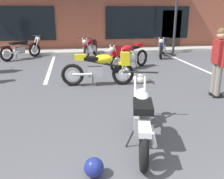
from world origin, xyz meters
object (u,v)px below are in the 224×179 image
at_px(motorcycle_silver_naked, 22,48).
at_px(helmet_on_pavement, 94,167).
at_px(motorcycle_green_cafe_racer, 102,67).
at_px(motorcycle_blue_standard, 128,55).
at_px(motorcycle_red_sportbike, 163,47).
at_px(motorcycle_foreground_classic, 142,116).
at_px(person_in_black_shirt, 219,59).
at_px(motorcycle_black_cruiser, 91,47).

height_order(motorcycle_silver_naked, helmet_on_pavement, motorcycle_silver_naked).
relative_size(motorcycle_silver_naked, motorcycle_green_cafe_racer, 0.78).
distance_m(motorcycle_blue_standard, motorcycle_green_cafe_racer, 2.22).
height_order(motorcycle_red_sportbike, helmet_on_pavement, motorcycle_red_sportbike).
relative_size(motorcycle_foreground_classic, motorcycle_silver_naked, 1.26).
height_order(motorcycle_foreground_classic, motorcycle_red_sportbike, same).
bearing_deg(person_in_black_shirt, helmet_on_pavement, -140.45).
bearing_deg(motorcycle_red_sportbike, motorcycle_black_cruiser, 173.61).
xyz_separation_m(motorcycle_foreground_classic, helmet_on_pavement, (-0.84, -0.76, -0.33)).
bearing_deg(motorcycle_black_cruiser, motorcycle_silver_naked, 178.65).
distance_m(motorcycle_foreground_classic, motorcycle_black_cruiser, 8.10).
bearing_deg(motorcycle_red_sportbike, helmet_on_pavement, -115.36).
relative_size(motorcycle_red_sportbike, motorcycle_silver_naked, 1.19).
bearing_deg(motorcycle_black_cruiser, motorcycle_blue_standard, -68.29).
height_order(motorcycle_silver_naked, motorcycle_green_cafe_racer, same).
bearing_deg(motorcycle_black_cruiser, motorcycle_foreground_classic, -88.98).
bearing_deg(helmet_on_pavement, person_in_black_shirt, 39.55).
distance_m(motorcycle_black_cruiser, helmet_on_pavement, 8.90).
bearing_deg(motorcycle_foreground_classic, motorcycle_blue_standard, 79.51).
distance_m(motorcycle_black_cruiser, person_in_black_shirt, 6.70).
height_order(motorcycle_black_cruiser, person_in_black_shirt, person_in_black_shirt).
distance_m(motorcycle_red_sportbike, helmet_on_pavement, 9.40).
xyz_separation_m(motorcycle_foreground_classic, motorcycle_green_cafe_racer, (-0.20, 3.41, 0.07)).
relative_size(motorcycle_black_cruiser, motorcycle_blue_standard, 1.13).
relative_size(motorcycle_foreground_classic, motorcycle_green_cafe_racer, 0.99).
distance_m(motorcycle_foreground_classic, motorcycle_blue_standard, 5.37).
xyz_separation_m(motorcycle_foreground_classic, motorcycle_red_sportbike, (3.19, 7.73, 0.00)).
relative_size(motorcycle_foreground_classic, motorcycle_red_sportbike, 1.06).
bearing_deg(motorcycle_silver_naked, person_in_black_shirt, -47.83).
bearing_deg(motorcycle_foreground_classic, motorcycle_green_cafe_racer, 93.44).
height_order(motorcycle_blue_standard, person_in_black_shirt, person_in_black_shirt).
relative_size(motorcycle_red_sportbike, person_in_black_shirt, 1.17).
bearing_deg(motorcycle_blue_standard, person_in_black_shirt, -66.37).
distance_m(motorcycle_black_cruiser, motorcycle_green_cafe_racer, 4.70).
distance_m(motorcycle_red_sportbike, motorcycle_green_cafe_racer, 5.50).
bearing_deg(person_in_black_shirt, motorcycle_blue_standard, 113.63).
height_order(motorcycle_silver_naked, motorcycle_blue_standard, same).
height_order(motorcycle_blue_standard, motorcycle_green_cafe_racer, same).
bearing_deg(motorcycle_red_sportbike, motorcycle_green_cafe_racer, -128.14).
xyz_separation_m(motorcycle_black_cruiser, motorcycle_blue_standard, (1.12, -2.82, 0.07)).
relative_size(motorcycle_foreground_classic, motorcycle_blue_standard, 1.16).
distance_m(motorcycle_red_sportbike, motorcycle_silver_naked, 6.41).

